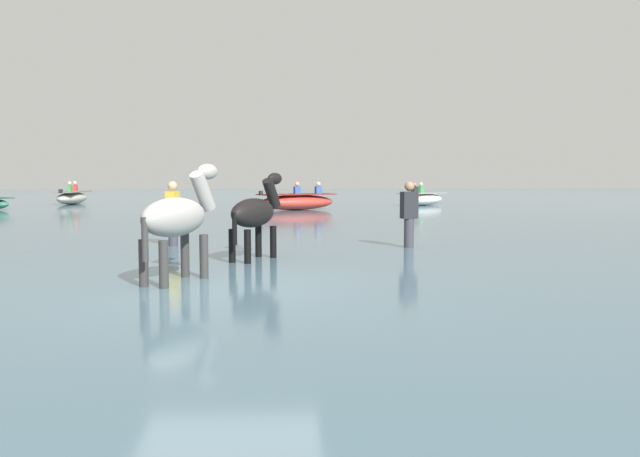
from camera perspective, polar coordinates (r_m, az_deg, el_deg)
name	(u,v)px	position (r m, az deg, el deg)	size (l,w,h in m)	color
ground_plane	(228,308)	(9.38, -7.60, -6.53)	(120.00, 120.00, 0.00)	gray
water_surface	(255,233)	(19.26, -5.35, -0.34)	(90.00, 90.00, 0.29)	#476675
horse_lead_black	(255,215)	(12.11, -5.36, 1.10)	(1.05, 1.59, 1.80)	black
horse_trailing_grey	(177,220)	(9.82, -11.64, 0.67)	(1.09, 1.72, 1.94)	gray
boat_distant_west	(72,198)	(35.25, -19.71, 2.41)	(1.19, 3.05, 1.09)	#B2AD9E
boat_far_inshore	(297,202)	(28.08, -1.92, 2.22)	(3.42, 2.33, 1.13)	#BC382D
boat_mid_channel	(422,199)	(32.37, 8.41, 2.43)	(2.65, 2.42, 1.06)	silver
person_onlooker_left	(173,218)	(14.67, -12.00, 0.86)	(0.27, 0.36, 1.63)	#383842
person_wading_close	(409,219)	(14.13, 7.33, 0.78)	(0.36, 0.28, 1.63)	#383842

